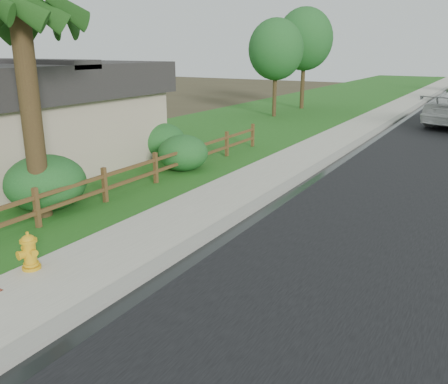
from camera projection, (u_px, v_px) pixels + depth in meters
The scene contains 15 objects.
ground at pixel (47, 321), 8.01m from camera, with size 120.00×120.00×0.00m, color #3E3621.
curb at pixel (416, 107), 36.75m from camera, with size 0.40×90.00×0.12m, color gray.
wet_gutter at pixel (421, 108), 36.59m from camera, with size 0.50×90.00×0.00m, color black.
sidewalk at pixel (399, 106), 37.38m from camera, with size 2.20×90.00×0.10m, color #A39F8E.
grass_strip at pixel (374, 105), 38.30m from camera, with size 1.60×90.00×0.06m, color #215017.
lawn_near at pixel (313, 101), 40.80m from camera, with size 9.00×90.00×0.04m, color #215017.
ranch_fence at pixel (132, 175), 14.85m from camera, with size 0.12×16.92×1.10m.
palm_tree at pixel (18, 0), 11.36m from camera, with size 3.60×3.60×6.60m.
fire_hydrant at pixel (29, 252), 9.57m from camera, with size 0.53×0.43×0.81m.
boulder at pixel (50, 183), 15.10m from camera, with size 0.93×0.70×0.62m, color brown.
shrub_b at pixel (46, 183), 13.34m from camera, with size 2.24×2.24×1.57m, color #1B4C1D.
shrub_c at pixel (183, 153), 17.66m from camera, with size 1.87×1.87×1.35m, color #1B4C1D.
shrub_d at pixel (161, 140), 20.01m from camera, with size 2.08×2.08×1.42m, color #1B4C1D.
tree_near_left at pixel (276, 49), 30.53m from camera, with size 3.56×3.56×6.31m.
tree_mid_left at pixel (305, 39), 34.50m from camera, with size 4.09×4.09×7.30m.
Camera 1 is at (6.12, -4.57, 4.42)m, focal length 38.00 mm.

